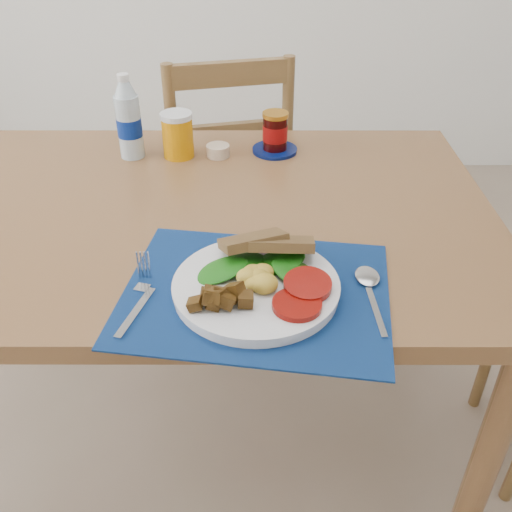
{
  "coord_description": "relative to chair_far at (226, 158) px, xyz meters",
  "views": [
    {
      "loc": [
        0.17,
        -0.92,
        1.38
      ],
      "look_at": [
        0.17,
        -0.07,
        0.8
      ],
      "focal_mm": 40.0,
      "sensor_mm": 36.0,
      "label": 1
    }
  ],
  "objects": [
    {
      "name": "jam_on_saucer",
      "position": [
        0.15,
        -0.35,
        0.23
      ],
      "size": [
        0.12,
        0.12,
        0.11
      ],
      "color": "#04124D",
      "rests_on": "table"
    },
    {
      "name": "juice_glass",
      "position": [
        -0.1,
        -0.38,
        0.24
      ],
      "size": [
        0.08,
        0.08,
        0.11
      ],
      "primitive_type": "cylinder",
      "color": "orange",
      "rests_on": "table"
    },
    {
      "name": "fork",
      "position": [
        -0.1,
        -0.98,
        0.19
      ],
      "size": [
        0.05,
        0.19,
        0.0
      ],
      "rotation": [
        0.0,
        0.0,
        -0.28
      ],
      "color": "#B2B5BA",
      "rests_on": "placemat"
    },
    {
      "name": "chair_far",
      "position": [
        0.0,
        0.0,
        0.0
      ],
      "size": [
        0.5,
        0.48,
        1.12
      ],
      "rotation": [
        0.0,
        0.0,
        3.37
      ],
      "color": "brown",
      "rests_on": "ground"
    },
    {
      "name": "ground",
      "position": [
        -0.06,
        -0.85,
        -0.57
      ],
      "size": [
        4.0,
        4.0,
        0.0
      ],
      "primitive_type": "plane",
      "color": "gray",
      "rests_on": "ground"
    },
    {
      "name": "ramekin",
      "position": [
        0.0,
        -0.38,
        0.19
      ],
      "size": [
        0.06,
        0.06,
        0.03
      ],
      "primitive_type": "cylinder",
      "color": "#CBB195",
      "rests_on": "table"
    },
    {
      "name": "spoon",
      "position": [
        0.31,
        -0.95,
        0.19
      ],
      "size": [
        0.05,
        0.19,
        0.01
      ],
      "rotation": [
        0.0,
        0.0,
        0.04
      ],
      "color": "#B2B5BA",
      "rests_on": "placemat"
    },
    {
      "name": "breakfast_plate",
      "position": [
        0.1,
        -0.97,
        0.2
      ],
      "size": [
        0.29,
        0.29,
        0.07
      ],
      "rotation": [
        0.0,
        0.0,
        0.21
      ],
      "color": "silver",
      "rests_on": "placemat"
    },
    {
      "name": "placemat",
      "position": [
        0.1,
        -0.96,
        0.18
      ],
      "size": [
        0.52,
        0.43,
        0.0
      ],
      "primitive_type": "cube",
      "rotation": [
        0.0,
        0.0,
        -0.14
      ],
      "color": "black",
      "rests_on": "table"
    },
    {
      "name": "table",
      "position": [
        -0.06,
        -0.65,
        0.1
      ],
      "size": [
        1.4,
        0.9,
        0.75
      ],
      "color": "brown",
      "rests_on": "ground"
    },
    {
      "name": "water_bottle",
      "position": [
        -0.22,
        -0.38,
        0.28
      ],
      "size": [
        0.06,
        0.06,
        0.22
      ],
      "color": "#ADBFCC",
      "rests_on": "table"
    }
  ]
}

